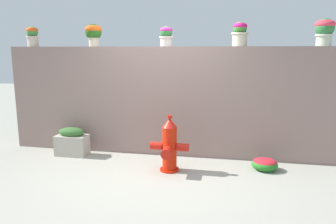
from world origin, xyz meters
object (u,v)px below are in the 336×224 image
at_px(potted_plant_1, 93,33).
at_px(flower_bush_left, 265,164).
at_px(potted_plant_4, 325,29).
at_px(potted_plant_2, 166,35).
at_px(fire_hydrant, 169,146).
at_px(planter_box, 72,142).
at_px(potted_plant_0, 33,35).
at_px(potted_plant_3, 240,33).

bearing_deg(potted_plant_1, flower_bush_left, -10.61).
bearing_deg(potted_plant_4, flower_bush_left, -148.28).
height_order(potted_plant_2, fire_hydrant, potted_plant_2).
relative_size(potted_plant_2, planter_box, 0.61).
height_order(potted_plant_0, potted_plant_3, potted_plant_3).
relative_size(flower_bush_left, planter_box, 0.73).
distance_m(potted_plant_3, flower_bush_left, 2.24).
bearing_deg(potted_plant_0, potted_plant_2, 0.19).
height_order(potted_plant_0, flower_bush_left, potted_plant_0).
height_order(potted_plant_4, fire_hydrant, potted_plant_4).
bearing_deg(fire_hydrant, planter_box, 166.76).
relative_size(potted_plant_1, planter_box, 0.71).
xyz_separation_m(potted_plant_0, potted_plant_4, (5.24, -0.01, 0.04)).
xyz_separation_m(fire_hydrant, flower_bush_left, (1.52, 0.33, -0.31)).
relative_size(fire_hydrant, planter_box, 1.58).
bearing_deg(planter_box, potted_plant_1, 56.24).
xyz_separation_m(potted_plant_1, fire_hydrant, (1.62, -0.92, -1.84)).
bearing_deg(potted_plant_3, planter_box, -171.26).
bearing_deg(potted_plant_4, potted_plant_1, 179.27).
relative_size(potted_plant_4, planter_box, 0.76).
relative_size(potted_plant_1, potted_plant_3, 1.00).
relative_size(potted_plant_0, flower_bush_left, 0.90).
bearing_deg(potted_plant_1, potted_plant_3, -0.17).
xyz_separation_m(potted_plant_4, fire_hydrant, (-2.39, -0.87, -1.84)).
height_order(potted_plant_3, fire_hydrant, potted_plant_3).
distance_m(potted_plant_1, potted_plant_2, 1.39).
height_order(potted_plant_0, potted_plant_1, potted_plant_1).
bearing_deg(potted_plant_2, fire_hydrant, -75.67).
height_order(potted_plant_4, planter_box, potted_plant_4).
bearing_deg(flower_bush_left, fire_hydrant, -167.66).
bearing_deg(potted_plant_1, potted_plant_0, -178.07).
height_order(potted_plant_2, potted_plant_3, potted_plant_3).
height_order(potted_plant_0, fire_hydrant, potted_plant_0).
bearing_deg(potted_plant_3, fire_hydrant, -139.12).
distance_m(potted_plant_1, planter_box, 2.07).
bearing_deg(planter_box, potted_plant_4, 5.50).
relative_size(potted_plant_3, planter_box, 0.71).
bearing_deg(potted_plant_2, planter_box, -165.70).
height_order(potted_plant_1, fire_hydrant, potted_plant_1).
distance_m(potted_plant_4, fire_hydrant, 3.14).
bearing_deg(planter_box, potted_plant_0, 155.20).
xyz_separation_m(potted_plant_4, planter_box, (-4.32, -0.42, -2.00)).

